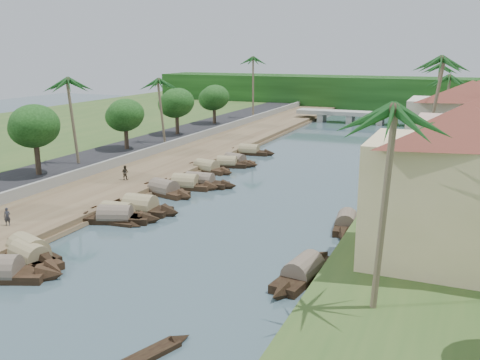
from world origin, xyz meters
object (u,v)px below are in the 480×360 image
at_px(sampan_1, 28,252).
at_px(person_near, 7,217).
at_px(building_near, 466,186).
at_px(bridge, 365,115).

distance_m(sampan_1, person_near, 6.14).
relative_size(sampan_1, person_near, 5.61).
bearing_deg(person_near, building_near, -18.06).
height_order(bridge, building_near, building_near).
distance_m(bridge, building_near, 76.54).
distance_m(building_near, sampan_1, 30.48).
xyz_separation_m(building_near, person_near, (-33.98, -4.71, -4.84)).
bearing_deg(building_near, bridge, 104.39).
xyz_separation_m(bridge, sampan_1, (-9.85, -81.87, -1.30)).
xyz_separation_m(bridge, building_near, (18.99, -74.00, 4.66)).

